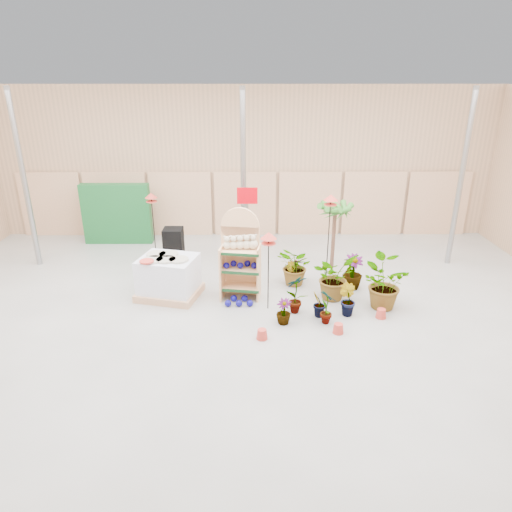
{
  "coord_description": "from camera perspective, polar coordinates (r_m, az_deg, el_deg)",
  "views": [
    {
      "loc": [
        0.22,
        -7.87,
        4.7
      ],
      "look_at": [
        0.3,
        1.5,
        1.0
      ],
      "focal_mm": 32.0,
      "sensor_mm": 36.0,
      "label": 1
    }
  ],
  "objects": [
    {
      "name": "potted_plant_6",
      "position": [
        10.9,
        5.05,
        -1.29
      ],
      "size": [
        1.1,
        1.14,
        0.96
      ],
      "primitive_type": "imported",
      "rotation": [
        0.0,
        0.0,
        5.3
      ],
      "color": "#347A27",
      "rests_on": "ground"
    },
    {
      "name": "bird_table_back",
      "position": [
        12.8,
        -12.97,
        7.13
      ],
      "size": [
        0.34,
        0.34,
        1.76
      ],
      "color": "black",
      "rests_on": "ground"
    },
    {
      "name": "charcoal_planters",
      "position": [
        12.26,
        -10.23,
        1.15
      ],
      "size": [
        0.5,
        0.5,
        1.0
      ],
      "color": "black",
      "rests_on": "ground"
    },
    {
      "name": "potted_plant_7",
      "position": [
        9.3,
        3.47,
        -6.94
      ],
      "size": [
        0.41,
        0.41,
        0.54
      ],
      "primitive_type": "imported",
      "rotation": [
        0.0,
        0.0,
        5.75
      ],
      "color": "#347A27",
      "rests_on": "ground"
    },
    {
      "name": "potted_plant_10",
      "position": [
        10.14,
        15.45,
        -3.36
      ],
      "size": [
        1.33,
        1.34,
        1.12
      ],
      "primitive_type": "imported",
      "rotation": [
        0.0,
        0.0,
        2.3
      ],
      "color": "#347A27",
      "rests_on": "ground"
    },
    {
      "name": "bird_table_right",
      "position": [
        10.71,
        9.32,
        6.81
      ],
      "size": [
        0.34,
        0.34,
        2.18
      ],
      "color": "black",
      "rests_on": "ground"
    },
    {
      "name": "room",
      "position": [
        9.12,
        -1.86,
        5.74
      ],
      "size": [
        15.2,
        12.1,
        4.7
      ],
      "color": "gray",
      "rests_on": "ground"
    },
    {
      "name": "potted_plant_1",
      "position": [
        9.59,
        7.85,
        -6.01
      ],
      "size": [
        0.38,
        0.41,
        0.59
      ],
      "primitive_type": "imported",
      "rotation": [
        0.0,
        0.0,
        4.21
      ],
      "color": "#347A27",
      "rests_on": "ground"
    },
    {
      "name": "trellis_stock",
      "position": [
        14.19,
        -17.0,
        5.06
      ],
      "size": [
        2.0,
        0.3,
        1.8
      ],
      "primitive_type": "cube",
      "color": "#135524",
      "rests_on": "ground"
    },
    {
      "name": "potted_plant_0",
      "position": [
        9.67,
        5.01,
        -4.66
      ],
      "size": [
        0.56,
        0.49,
        0.89
      ],
      "primitive_type": "imported",
      "rotation": [
        0.0,
        0.0,
        3.62
      ],
      "color": "#347A27",
      "rests_on": "ground"
    },
    {
      "name": "bird_table_front",
      "position": [
        9.33,
        1.59,
        2.25
      ],
      "size": [
        0.34,
        0.34,
        1.74
      ],
      "color": "black",
      "rests_on": "ground"
    },
    {
      "name": "potted_plant_4",
      "position": [
        11.43,
        11.73,
        -1.24
      ],
      "size": [
        0.26,
        0.38,
        0.72
      ],
      "primitive_type": "imported",
      "rotation": [
        0.0,
        0.0,
        1.57
      ],
      "color": "#347A27",
      "rests_on": "ground"
    },
    {
      "name": "gazing_balls_shelf",
      "position": [
        10.11,
        -1.97,
        -1.09
      ],
      "size": [
        0.76,
        0.26,
        0.14
      ],
      "color": "#0C0970",
      "rests_on": "display_shelf"
    },
    {
      "name": "potted_plant_8",
      "position": [
        9.34,
        8.88,
        -6.25
      ],
      "size": [
        0.44,
        0.49,
        0.77
      ],
      "primitive_type": "imported",
      "rotation": [
        0.0,
        0.0,
        2.09
      ],
      "color": "#347A27",
      "rests_on": "ground"
    },
    {
      "name": "offer_sign",
      "position": [
        11.29,
        -1.08,
        5.45
      ],
      "size": [
        0.5,
        0.08,
        2.2
      ],
      "color": "gray",
      "rests_on": "ground"
    },
    {
      "name": "teddy_bears",
      "position": [
        9.96,
        -1.82,
        1.61
      ],
      "size": [
        0.77,
        0.21,
        0.34
      ],
      "color": "beige",
      "rests_on": "display_shelf"
    },
    {
      "name": "potted_plant_5",
      "position": [
        10.96,
        4.67,
        -2.2
      ],
      "size": [
        0.35,
        0.29,
        0.6
      ],
      "primitive_type": "imported",
      "rotation": [
        0.0,
        0.0,
        3.21
      ],
      "color": "#347A27",
      "rests_on": "ground"
    },
    {
      "name": "gazing_balls_floor",
      "position": [
        10.11,
        -2.14,
        -5.69
      ],
      "size": [
        0.63,
        0.39,
        0.15
      ],
      "color": "#0C0970",
      "rests_on": "ground"
    },
    {
      "name": "potted_plant_3",
      "position": [
        10.96,
        11.98,
        -1.96
      ],
      "size": [
        0.47,
        0.47,
        0.83
      ],
      "primitive_type": "imported",
      "rotation": [
        0.0,
        0.0,
        6.26
      ],
      "color": "#347A27",
      "rests_on": "ground"
    },
    {
      "name": "palm",
      "position": [
        11.65,
        9.89,
        5.8
      ],
      "size": [
        0.7,
        0.7,
        1.87
      ],
      "color": "brown",
      "rests_on": "ground"
    },
    {
      "name": "potted_plant_11",
      "position": [
        11.16,
        5.1,
        -1.76
      ],
      "size": [
        0.36,
        0.36,
        0.6
      ],
      "primitive_type": "imported",
      "rotation": [
        0.0,
        0.0,
        3.23
      ],
      "color": "#347A27",
      "rests_on": "ground"
    },
    {
      "name": "potted_plant_9",
      "position": [
        9.77,
        11.3,
        -5.39
      ],
      "size": [
        0.45,
        0.48,
        0.69
      ],
      "primitive_type": "imported",
      "rotation": [
        0.0,
        0.0,
        2.07
      ],
      "color": "#347A27",
      "rests_on": "ground"
    },
    {
      "name": "display_shelf",
      "position": [
        10.18,
        -1.96,
        -0.13
      ],
      "size": [
        0.94,
        0.67,
        2.06
      ],
      "rotation": [
        0.0,
        0.0,
        -0.16
      ],
      "color": "#E3AA78",
      "rests_on": "ground"
    },
    {
      "name": "potted_plant_2",
      "position": [
        10.35,
        9.69,
        -2.53
      ],
      "size": [
        1.26,
        1.25,
        1.06
      ],
      "primitive_type": "imported",
      "rotation": [
        0.0,
        0.0,
        0.72
      ],
      "color": "#347A27",
      "rests_on": "ground"
    },
    {
      "name": "pallet_stack",
      "position": [
        10.51,
        -10.86,
        -2.58
      ],
      "size": [
        1.55,
        1.39,
        0.98
      ],
      "rotation": [
        0.0,
        0.0,
        -0.24
      ],
      "color": "tan",
      "rests_on": "ground"
    }
  ]
}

